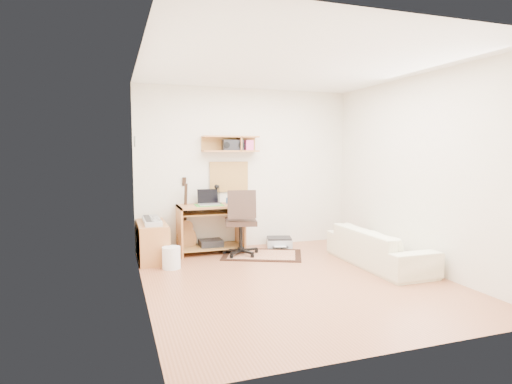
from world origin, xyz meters
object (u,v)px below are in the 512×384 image
object	(u,v)px
task_chair	(241,222)
printer	(279,242)
cabinet	(152,241)
desk	(211,229)
sofa	(379,241)

from	to	relation	value
task_chair	printer	size ratio (longest dim) A/B	2.53
task_chair	cabinet	distance (m)	1.33
task_chair	printer	bearing A→B (deg)	35.44
desk	cabinet	distance (m)	0.93
desk	task_chair	xyz separation A→B (m)	(0.39, -0.33, 0.14)
cabinet	printer	distance (m)	2.08
desk	printer	xyz separation A→B (m)	(1.16, 0.00, -0.29)
desk	printer	bearing A→B (deg)	0.15
sofa	task_chair	bearing A→B (deg)	55.02
desk	printer	distance (m)	1.19
desk	cabinet	world-z (taller)	desk
sofa	desk	bearing A→B (deg)	54.10
desk	sofa	size ratio (longest dim) A/B	0.57
desk	sofa	xyz separation A→B (m)	(2.05, -1.48, -0.03)
printer	sofa	bearing A→B (deg)	-43.11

